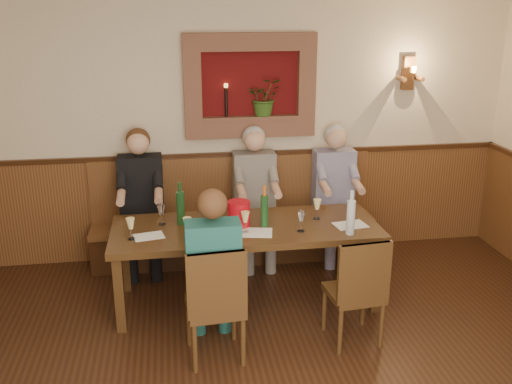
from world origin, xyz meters
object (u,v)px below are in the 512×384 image
at_px(chair_near_left, 215,325).
at_px(person_bench_right, 335,204).
at_px(wine_bottle_green_a, 264,210).
at_px(chair_near_right, 354,310).
at_px(bench, 234,230).
at_px(person_bench_left, 142,213).
at_px(person_bench_mid, 255,208).
at_px(wine_bottle_green_b, 181,207).
at_px(spittoon_bucket, 239,214).
at_px(person_chair_front, 213,286).
at_px(water_bottle, 351,216).
at_px(dining_table, 246,233).

distance_m(chair_near_left, person_bench_right, 2.25).
bearing_deg(wine_bottle_green_a, chair_near_left, -122.17).
height_order(chair_near_left, chair_near_right, chair_near_left).
bearing_deg(bench, person_bench_left, -173.59).
xyz_separation_m(person_bench_mid, wine_bottle_green_a, (-0.05, -0.87, 0.30)).
xyz_separation_m(chair_near_right, wine_bottle_green_b, (-1.35, 0.92, 0.64)).
bearing_deg(spittoon_bucket, person_chair_front, -110.75).
height_order(person_bench_right, person_chair_front, person_bench_right).
distance_m(bench, wine_bottle_green_a, 1.14).
bearing_deg(person_bench_mid, wine_bottle_green_b, -138.25).
bearing_deg(water_bottle, wine_bottle_green_b, 162.44).
distance_m(chair_near_left, wine_bottle_green_b, 1.19).
relative_size(chair_near_left, person_bench_right, 0.67).
height_order(bench, wine_bottle_green_a, wine_bottle_green_a).
relative_size(person_bench_mid, wine_bottle_green_b, 3.71).
height_order(dining_table, wine_bottle_green_b, wine_bottle_green_b).
height_order(person_bench_mid, person_bench_right, person_bench_mid).
distance_m(spittoon_bucket, wine_bottle_green_b, 0.53).
bearing_deg(person_bench_left, person_bench_right, 0.02).
relative_size(person_bench_left, wine_bottle_green_b, 3.74).
bearing_deg(person_bench_left, spittoon_bucket, -42.62).
bearing_deg(chair_near_right, person_chair_front, 173.93).
bearing_deg(person_bench_left, water_bottle, -32.48).
xyz_separation_m(bench, wine_bottle_green_a, (0.16, -0.97, 0.58)).
relative_size(chair_near_right, wine_bottle_green_a, 2.46).
height_order(chair_near_right, person_bench_mid, person_bench_mid).
height_order(dining_table, person_bench_mid, person_bench_mid).
bearing_deg(wine_bottle_green_a, water_bottle, -22.78).
distance_m(person_chair_front, spittoon_bucket, 0.89).
height_order(bench, chair_near_left, bench).
distance_m(bench, person_bench_right, 1.12).
bearing_deg(person_bench_left, chair_near_left, -70.66).
distance_m(dining_table, person_bench_right, 1.37).
bearing_deg(dining_table, chair_near_left, -112.69).
height_order(bench, person_bench_right, person_bench_right).
height_order(dining_table, chair_near_left, chair_near_left).
height_order(person_chair_front, water_bottle, person_chair_front).
xyz_separation_m(person_bench_mid, water_bottle, (0.65, -1.16, 0.30)).
bearing_deg(spittoon_bucket, water_bottle, -20.01).
xyz_separation_m(chair_near_left, person_bench_mid, (0.57, 1.70, 0.33)).
distance_m(person_bench_left, person_bench_right, 2.03).
height_order(person_bench_right, wine_bottle_green_a, person_bench_right).
bearing_deg(person_bench_mid, water_bottle, -60.61).
height_order(wine_bottle_green_b, water_bottle, same).
relative_size(spittoon_bucket, wine_bottle_green_b, 0.58).
height_order(dining_table, bench, bench).
bearing_deg(person_bench_left, dining_table, -41.16).
bearing_deg(chair_near_right, chair_near_left, 178.10).
xyz_separation_m(dining_table, person_bench_right, (1.08, 0.84, -0.07)).
bearing_deg(person_bench_right, spittoon_bucket, -144.15).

